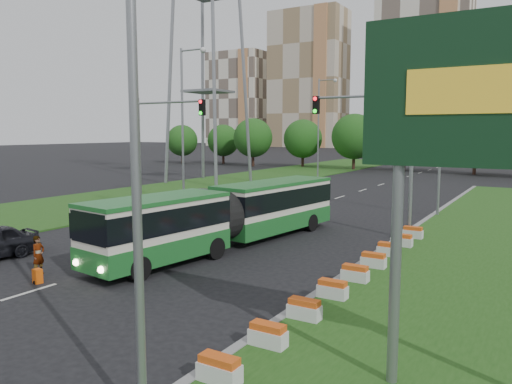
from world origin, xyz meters
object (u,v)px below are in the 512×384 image
Objects in this scene: articulated_bus at (227,215)px; car_left_far at (204,201)px; shopping_trolley at (38,276)px; traffic_mast_left at (157,137)px; traffic_mast_median at (382,138)px; pedestrian at (38,255)px.

articulated_bus reaches higher than car_left_far.
shopping_trolley is at bearing -78.39° from car_left_far.
traffic_mast_left reaches higher than car_left_far.
car_left_far is at bearing 47.10° from traffic_mast_left.
car_left_far is (-7.31, 7.84, -0.78)m from articulated_bus.
car_left_far reaches higher than shopping_trolley.
traffic_mast_median is 0.51× the size of articulated_bus.
traffic_mast_median is 13.83m from car_left_far.
traffic_mast_median is at bearing -41.53° from pedestrian.
car_left_far is at bearing 4.45° from pedestrian.
traffic_mast_left is at bearing 157.32° from articulated_bus.
shopping_trolley is (-2.76, -8.68, -1.31)m from articulated_bus.
pedestrian is at bearing -81.16° from car_left_far.
pedestrian is at bearing -123.35° from traffic_mast_median.
shopping_trolley is at bearing -64.65° from traffic_mast_left.
traffic_mast_left reaches higher than pedestrian.
traffic_mast_median is 14.54× the size of shopping_trolley.
pedestrian is 2.85× the size of shopping_trolley.
traffic_mast_median reaches higher than pedestrian.
traffic_mast_median is at bearing -9.66° from car_left_far.
traffic_mast_median is at bearing 69.59° from shopping_trolley.
pedestrian is 1.40m from shopping_trolley.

